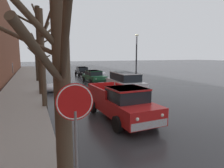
{
  "coord_description": "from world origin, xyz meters",
  "views": [
    {
      "loc": [
        -5.45,
        -1.3,
        3.31
      ],
      "look_at": [
        -0.09,
        11.68,
        1.19
      ],
      "focal_mm": 31.05,
      "sensor_mm": 36.0,
      "label": 1
    }
  ],
  "objects": [
    {
      "name": "sedan_green_parked_kerbside_mid",
      "position": [
        1.42,
        21.08,
        0.75
      ],
      "size": [
        2.1,
        4.42,
        1.42
      ],
      "color": "#1E5633",
      "rests_on": "ground"
    },
    {
      "name": "stop_sign_at_corner",
      "position": [
        -4.7,
        2.46,
        2.14
      ],
      "size": [
        0.76,
        0.07,
        2.76
      ],
      "color": "slate",
      "rests_on": "ground"
    },
    {
      "name": "left_sidewalk_slab",
      "position": [
        -6.45,
        18.0,
        0.07
      ],
      "size": [
        3.36,
        80.0,
        0.14
      ],
      "primitive_type": "cube",
      "color": "gray",
      "rests_on": "ground"
    },
    {
      "name": "sedan_black_parked_far_down_block",
      "position": [
        1.83,
        28.56,
        0.75
      ],
      "size": [
        1.92,
        4.2,
        1.42
      ],
      "color": "black",
      "rests_on": "ground"
    },
    {
      "name": "snow_bank_along_left_kerb",
      "position": [
        3.74,
        26.08,
        0.41
      ],
      "size": [
        2.21,
        1.26,
        0.86
      ],
      "color": "white",
      "rests_on": "ground"
    },
    {
      "name": "street_lamp_post",
      "position": [
        4.71,
        16.62,
        3.06
      ],
      "size": [
        0.44,
        0.24,
        5.42
      ],
      "color": "#28282D",
      "rests_on": "ground"
    },
    {
      "name": "bare_tree_at_the_corner",
      "position": [
        -4.92,
        3.13,
        2.75
      ],
      "size": [
        1.85,
        3.34,
        5.17
      ],
      "color": "#4C3D2D",
      "rests_on": "ground"
    },
    {
      "name": "suv_white_parked_kerbside_close",
      "position": [
        1.89,
        13.57,
        0.99
      ],
      "size": [
        2.27,
        4.88,
        1.82
      ],
      "color": "silver",
      "rests_on": "ground"
    },
    {
      "name": "snow_bank_mid_block_left",
      "position": [
        -3.99,
        16.59,
        0.37
      ],
      "size": [
        2.23,
        1.36,
        0.75
      ],
      "color": "white",
      "rests_on": "ground"
    },
    {
      "name": "pickup_truck_red_approaching_near_lane",
      "position": [
        -1.32,
        7.49,
        0.88
      ],
      "size": [
        2.24,
        5.42,
        1.76
      ],
      "color": "red",
      "rests_on": "ground"
    },
    {
      "name": "bare_tree_mid_block",
      "position": [
        -4.88,
        15.47,
        3.91
      ],
      "size": [
        2.23,
        2.25,
        7.63
      ],
      "color": "#382B1E",
      "rests_on": "ground"
    },
    {
      "name": "bare_tree_second_along_sidewalk",
      "position": [
        -4.76,
        11.29,
        3.37
      ],
      "size": [
        2.22,
        3.55,
        6.0
      ],
      "color": "#4C3D2D",
      "rests_on": "ground"
    },
    {
      "name": "bare_tree_far_down_block",
      "position": [
        -4.74,
        24.37,
        2.78
      ],
      "size": [
        3.05,
        0.49,
        5.52
      ],
      "color": "#382B1E",
      "rests_on": "ground"
    }
  ]
}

